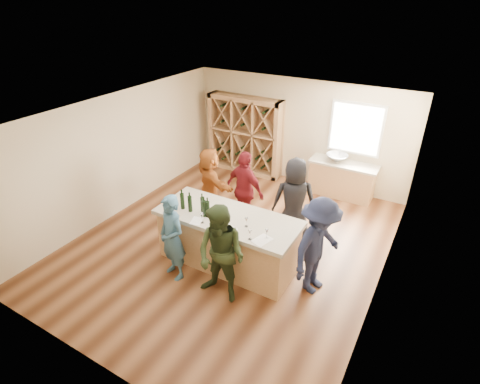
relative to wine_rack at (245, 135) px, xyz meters
The scene contains 34 objects.
floor 3.78m from the wine_rack, 65.36° to the right, with size 6.00×7.00×0.10m, color brown.
ceiling 4.00m from the wine_rack, 65.36° to the right, with size 6.00×7.00×0.10m, color white.
wall_back 1.56m from the wine_rack, 10.57° to the left, with size 6.00×0.10×2.80m, color beige.
wall_front 6.99m from the wine_rack, 77.60° to the right, with size 6.00×0.10×2.80m, color beige.
wall_left 3.63m from the wine_rack, 115.36° to the right, with size 0.10×7.00×2.80m, color beige.
wall_right 5.61m from the wine_rack, 35.70° to the right, with size 0.10×7.00×2.80m, color beige.
window_frame 3.08m from the wine_rack, ahead, with size 1.30×0.06×1.30m, color white.
window_pane 3.07m from the wine_rack, ahead, with size 1.18×0.01×1.18m, color white.
wine_rack is the anchor object (origin of this frame).
back_counter_base 2.98m from the wine_rack, ahead, with size 1.60×0.58×0.86m, color #AA7E51.
back_counter_top 2.91m from the wine_rack, ahead, with size 1.70×0.62×0.06m, color #ADA28D.
sink 2.70m from the wine_rack, ahead, with size 0.54×0.54×0.19m, color silver.
faucet 2.70m from the wine_rack, ahead, with size 0.02×0.02×0.30m, color silver.
tasting_counter_base 4.31m from the wine_rack, 65.13° to the right, with size 2.60×1.00×1.00m, color #AA7E51.
tasting_counter_top 4.27m from the wine_rack, 65.13° to the right, with size 2.72×1.12×0.08m, color #ADA28D.
wine_bottle_a 4.17m from the wine_rack, 77.31° to the right, with size 0.08×0.08×0.32m, color black.
wine_bottle_b 4.23m from the wine_rack, 74.89° to the right, with size 0.08×0.08×0.32m, color black.
wine_bottle_c 4.17m from the wine_rack, 71.82° to the right, with size 0.07×0.07×0.30m, color black.
wine_bottle_d 4.33m from the wine_rack, 70.74° to the right, with size 0.08×0.08×0.33m, color black.
wine_bottle_e 4.34m from the wine_rack, 69.83° to the right, with size 0.08×0.08×0.32m, color black.
wine_glass_a 4.56m from the wine_rack, 70.47° to the right, with size 0.07×0.07×0.20m, color white.
wine_glass_b 4.79m from the wine_rack, 65.44° to the right, with size 0.06×0.06×0.16m, color white.
wine_glass_c 4.98m from the wine_rack, 59.84° to the right, with size 0.07×0.07×0.18m, color white.
wine_glass_d 4.60m from the wine_rack, 60.50° to the right, with size 0.06×0.06×0.17m, color white.
wine_glass_e 4.96m from the wine_rack, 56.59° to the right, with size 0.06×0.06×0.17m, color white.
tasting_menu_a 4.52m from the wine_rack, 71.97° to the right, with size 0.19×0.26×0.00m, color white.
tasting_menu_b 4.73m from the wine_rack, 64.74° to the right, with size 0.24×0.33×0.00m, color white.
tasting_menu_c 5.01m from the wine_rack, 57.49° to the right, with size 0.24×0.32×0.00m, color white.
person_near_left 4.82m from the wine_rack, 76.52° to the right, with size 0.61×0.45×1.69m, color #335972.
person_near_right 5.21m from the wine_rack, 65.12° to the right, with size 0.88×0.48×1.81m, color #263319.
person_server 5.12m from the wine_rack, 46.70° to the right, with size 1.19×0.55×1.84m, color #191E38.
person_far_mid 2.90m from the wine_rack, 60.72° to the right, with size 1.05×0.54×1.79m, color #590F14.
person_far_right 3.53m from the wine_rack, 44.01° to the right, with size 0.90×0.58×1.84m, color black.
person_far_left 2.51m from the wine_rack, 79.73° to the right, with size 1.52×0.55×1.64m, color #994C19.
Camera 1 is at (3.41, -5.56, 4.79)m, focal length 28.00 mm.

